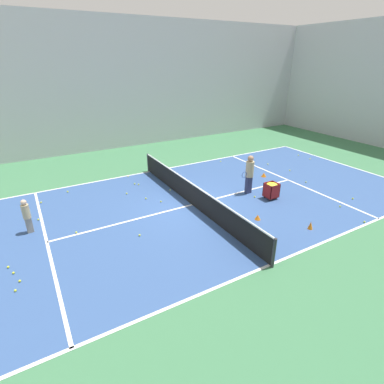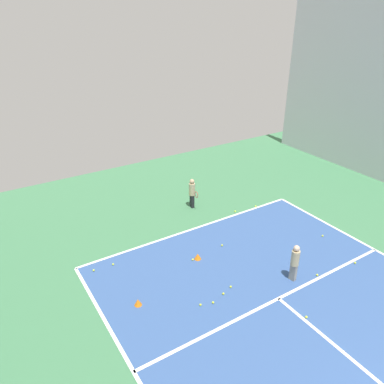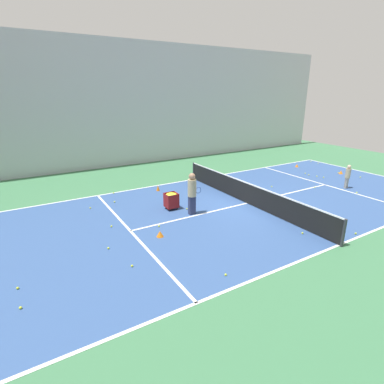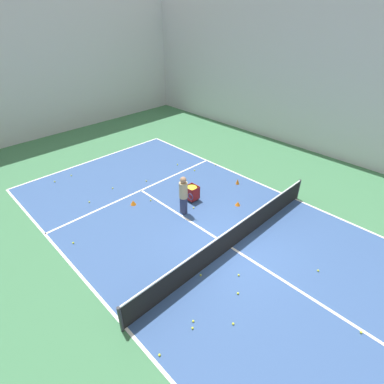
# 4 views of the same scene
# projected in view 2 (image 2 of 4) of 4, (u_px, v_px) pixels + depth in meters

# --- Properties ---
(line_baseline_near) EXTENTS (9.50, 0.10, 0.00)m
(line_baseline_near) POSITION_uv_depth(u_px,v_px,m) (195.00, 228.00, 14.84)
(line_baseline_near) COLOR white
(line_baseline_near) RESTS_ON ground
(line_service_near) EXTENTS (9.50, 0.10, 0.00)m
(line_service_near) POSITION_uv_depth(u_px,v_px,m) (279.00, 298.00, 11.26)
(line_service_near) COLOR white
(line_service_near) RESTS_ON ground
(player_near_baseline) EXTENTS (0.29, 0.61, 1.35)m
(player_near_baseline) POSITION_uv_depth(u_px,v_px,m) (192.00, 191.00, 16.09)
(player_near_baseline) COLOR black
(player_near_baseline) RESTS_ON ground
(child_midcourt) EXTENTS (0.30, 0.30, 1.30)m
(child_midcourt) POSITION_uv_depth(u_px,v_px,m) (295.00, 260.00, 11.73)
(child_midcourt) COLOR gray
(child_midcourt) RESTS_ON ground
(training_cone_0) EXTENTS (0.23, 0.23, 0.21)m
(training_cone_0) POSITION_uv_depth(u_px,v_px,m) (138.00, 302.00, 10.97)
(training_cone_0) COLOR orange
(training_cone_0) RESTS_ON ground
(training_cone_2) EXTENTS (0.24, 0.24, 0.22)m
(training_cone_2) POSITION_uv_depth(u_px,v_px,m) (198.00, 256.00, 12.99)
(training_cone_2) COLOR orange
(training_cone_2) RESTS_ON ground
(tennis_ball_0) EXTENTS (0.07, 0.07, 0.07)m
(tennis_ball_0) POSITION_uv_depth(u_px,v_px,m) (231.00, 287.00, 11.69)
(tennis_ball_0) COLOR yellow
(tennis_ball_0) RESTS_ON ground
(tennis_ball_4) EXTENTS (0.07, 0.07, 0.07)m
(tennis_ball_4) POSITION_uv_depth(u_px,v_px,m) (256.00, 206.00, 16.43)
(tennis_ball_4) COLOR yellow
(tennis_ball_4) RESTS_ON ground
(tennis_ball_6) EXTENTS (0.07, 0.07, 0.07)m
(tennis_ball_6) POSITION_uv_depth(u_px,v_px,m) (317.00, 275.00, 12.20)
(tennis_ball_6) COLOR yellow
(tennis_ball_6) RESTS_ON ground
(tennis_ball_7) EXTENTS (0.07, 0.07, 0.07)m
(tennis_ball_7) POSITION_uv_depth(u_px,v_px,m) (323.00, 236.00, 14.29)
(tennis_ball_7) COLOR yellow
(tennis_ball_7) RESTS_ON ground
(tennis_ball_8) EXTENTS (0.07, 0.07, 0.07)m
(tennis_ball_8) POSITION_uv_depth(u_px,v_px,m) (193.00, 260.00, 12.95)
(tennis_ball_8) COLOR yellow
(tennis_ball_8) RESTS_ON ground
(tennis_ball_10) EXTENTS (0.07, 0.07, 0.07)m
(tennis_ball_10) POSITION_uv_depth(u_px,v_px,m) (306.00, 317.00, 10.54)
(tennis_ball_10) COLOR yellow
(tennis_ball_10) RESTS_ON ground
(tennis_ball_15) EXTENTS (0.07, 0.07, 0.07)m
(tennis_ball_15) POSITION_uv_depth(u_px,v_px,m) (94.00, 270.00, 12.42)
(tennis_ball_15) COLOR yellow
(tennis_ball_15) RESTS_ON ground
(tennis_ball_18) EXTENTS (0.07, 0.07, 0.07)m
(tennis_ball_18) POSITION_uv_depth(u_px,v_px,m) (213.00, 302.00, 11.06)
(tennis_ball_18) COLOR yellow
(tennis_ball_18) RESTS_ON ground
(tennis_ball_19) EXTENTS (0.07, 0.07, 0.07)m
(tennis_ball_19) POSITION_uv_depth(u_px,v_px,m) (222.00, 245.00, 13.73)
(tennis_ball_19) COLOR yellow
(tennis_ball_19) RESTS_ON ground
(tennis_ball_26) EXTENTS (0.07, 0.07, 0.07)m
(tennis_ball_26) POSITION_uv_depth(u_px,v_px,m) (223.00, 294.00, 11.41)
(tennis_ball_26) COLOR yellow
(tennis_ball_26) RESTS_ON ground
(tennis_ball_28) EXTENTS (0.07, 0.07, 0.07)m
(tennis_ball_28) POSITION_uv_depth(u_px,v_px,m) (235.00, 211.00, 16.03)
(tennis_ball_28) COLOR yellow
(tennis_ball_28) RESTS_ON ground
(tennis_ball_29) EXTENTS (0.07, 0.07, 0.07)m
(tennis_ball_29) POSITION_uv_depth(u_px,v_px,m) (355.00, 263.00, 12.79)
(tennis_ball_29) COLOR yellow
(tennis_ball_29) RESTS_ON ground
(tennis_ball_30) EXTENTS (0.07, 0.07, 0.07)m
(tennis_ball_30) POSITION_uv_depth(u_px,v_px,m) (200.00, 305.00, 10.98)
(tennis_ball_30) COLOR yellow
(tennis_ball_30) RESTS_ON ground
(tennis_ball_33) EXTENTS (0.07, 0.07, 0.07)m
(tennis_ball_33) POSITION_uv_depth(u_px,v_px,m) (113.00, 264.00, 12.71)
(tennis_ball_33) COLOR yellow
(tennis_ball_33) RESTS_ON ground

